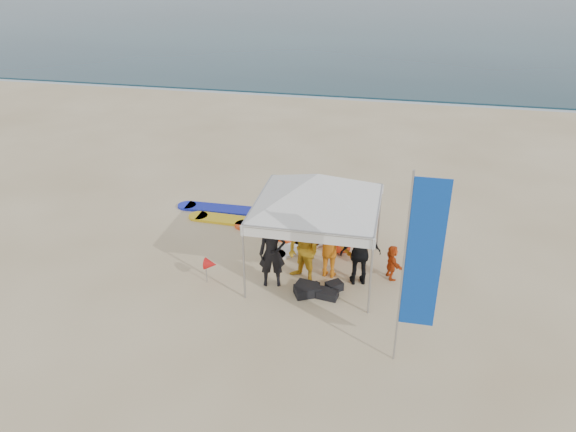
% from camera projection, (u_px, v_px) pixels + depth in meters
% --- Properties ---
extents(ground, '(120.00, 120.00, 0.00)m').
position_uv_depth(ground, '(265.00, 323.00, 11.69)').
color(ground, beige).
rests_on(ground, ground).
extents(ocean, '(160.00, 84.00, 0.08)m').
position_uv_depth(ocean, '(392.00, 2.00, 64.01)').
color(ocean, '#0C2633').
rests_on(ocean, ground).
extents(shoreline_foam, '(160.00, 1.20, 0.01)m').
position_uv_depth(shoreline_foam, '(354.00, 97.00, 27.56)').
color(shoreline_foam, silver).
rests_on(shoreline_foam, ground).
extents(person_black_a, '(0.68, 0.53, 1.66)m').
position_uv_depth(person_black_a, '(272.00, 253.00, 12.60)').
color(person_black_a, black).
rests_on(person_black_a, ground).
extents(person_yellow, '(1.03, 0.99, 1.67)m').
position_uv_depth(person_yellow, '(304.00, 250.00, 12.71)').
color(person_yellow, gold).
rests_on(person_yellow, ground).
extents(person_orange_a, '(1.12, 0.74, 1.63)m').
position_uv_depth(person_orange_a, '(330.00, 245.00, 12.96)').
color(person_orange_a, orange).
rests_on(person_orange_a, ground).
extents(person_black_b, '(1.00, 0.61, 1.59)m').
position_uv_depth(person_black_b, '(360.00, 253.00, 12.67)').
color(person_black_b, black).
rests_on(person_black_b, ground).
extents(person_orange_b, '(0.89, 0.73, 1.57)m').
position_uv_depth(person_orange_b, '(340.00, 224.00, 13.94)').
color(person_orange_b, red).
rests_on(person_orange_b, ground).
extents(person_seated, '(0.53, 0.83, 0.85)m').
position_uv_depth(person_seated, '(392.00, 262.00, 13.02)').
color(person_seated, '#CD4412').
rests_on(person_seated, ground).
extents(canopy_tent, '(3.85, 3.85, 2.90)m').
position_uv_depth(canopy_tent, '(318.00, 174.00, 12.29)').
color(canopy_tent, '#A5A5A8').
rests_on(canopy_tent, ground).
extents(feather_flag, '(0.65, 0.04, 3.88)m').
position_uv_depth(feather_flag, '(422.00, 258.00, 9.62)').
color(feather_flag, '#A5A5A8').
rests_on(feather_flag, ground).
extents(marker_pennant, '(0.28, 0.28, 0.64)m').
position_uv_depth(marker_pennant, '(211.00, 264.00, 12.81)').
color(marker_pennant, '#A5A5A8').
rests_on(marker_pennant, ground).
extents(gear_pile, '(1.12, 0.82, 0.22)m').
position_uv_depth(gear_pile, '(316.00, 290.00, 12.59)').
color(gear_pile, black).
rests_on(gear_pile, ground).
extents(surfboard_spread, '(4.78, 3.49, 0.07)m').
position_uv_depth(surfboard_spread, '(271.00, 223.00, 15.62)').
color(surfboard_spread, yellow).
rests_on(surfboard_spread, ground).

